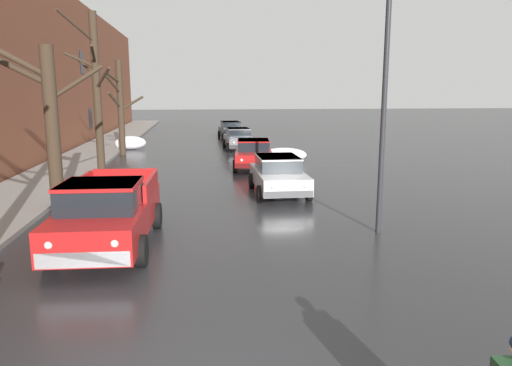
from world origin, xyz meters
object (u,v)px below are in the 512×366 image
Objects in this scene: bare_tree_second_along_sidewalk at (48,119)px; street_lamp_post at (384,95)px; bare_tree_mid_block at (96,90)px; sedan_silver_parked_kerbside_close at (278,174)px; sedan_red_parked_kerbside_mid at (253,153)px; pickup_truck_red_approaching_near_lane at (108,213)px; bare_tree_far_down_block at (120,106)px; sedan_grey_parked_far_down_block at (238,138)px; sedan_black_queued_behind_truck at (231,130)px.

bare_tree_second_along_sidewalk is 10.25m from street_lamp_post.
sedan_silver_parked_kerbside_close is at bearing -36.78° from bare_tree_mid_block.
sedan_red_parked_kerbside_mid is 0.62× the size of street_lamp_post.
sedan_red_parked_kerbside_mid is (4.99, 12.12, -0.13)m from pickup_truck_red_approaching_near_lane.
sedan_grey_parked_far_down_block is at bearing 13.36° from bare_tree_far_down_block.
bare_tree_mid_block is 1.77× the size of sedan_silver_parked_kerbside_close.
street_lamp_post is (9.43, -17.76, 0.74)m from bare_tree_far_down_block.
bare_tree_mid_block is at bearing -114.79° from sedan_black_queued_behind_truck.
sedan_grey_parked_far_down_block is (7.24, 1.72, -2.22)m from bare_tree_far_down_block.
street_lamp_post reaches higher than sedan_red_parked_kerbside_mid.
street_lamp_post is at bearing -83.59° from sedan_grey_parked_far_down_block.
sedan_grey_parked_far_down_block is at bearing 49.56° from bare_tree_mid_block.
bare_tree_far_down_block is 1.36× the size of sedan_silver_parked_kerbside_close.
street_lamp_post reaches higher than sedan_black_queued_behind_truck.
sedan_grey_parked_far_down_block and sedan_black_queued_behind_truck have the same top height.
bare_tree_far_down_block is 1.41× the size of sedan_grey_parked_far_down_block.
sedan_red_parked_kerbside_mid is at bearing 46.94° from bare_tree_second_along_sidewalk.
bare_tree_second_along_sidewalk is 11.10m from sedan_red_parked_kerbside_mid.
sedan_black_queued_behind_truck is (7.24, 8.91, -2.22)m from bare_tree_far_down_block.
street_lamp_post is at bearing -79.79° from sedan_red_parked_kerbside_mid.
bare_tree_mid_block is 1.78× the size of sedan_red_parked_kerbside_mid.
bare_tree_far_down_block is 11.70m from sedan_black_queued_behind_truck.
sedan_grey_parked_far_down_block is 7.20m from sedan_black_queued_behind_truck.
sedan_silver_parked_kerbside_close is (7.54, -12.44, -2.22)m from bare_tree_far_down_block.
sedan_black_queued_behind_truck is (4.90, 27.16, -0.13)m from pickup_truck_red_approaching_near_lane.
sedan_red_parked_kerbside_mid and sedan_grey_parked_far_down_block have the same top height.
bare_tree_mid_block is 1.84× the size of sedan_grey_parked_far_down_block.
bare_tree_mid_block is (0.08, 7.28, 0.93)m from bare_tree_second_along_sidewalk.
sedan_silver_parked_kerbside_close is at bearing -88.79° from sedan_grey_parked_far_down_block.
bare_tree_second_along_sidewalk is 1.04× the size of pickup_truck_red_approaching_near_lane.
pickup_truck_red_approaching_near_lane is at bearing -100.23° from sedan_black_queued_behind_truck.
street_lamp_post is (2.10, -11.64, 2.95)m from sedan_red_parked_kerbside_mid.
sedan_black_queued_behind_truck is at bearing 90.35° from sedan_red_parked_kerbside_mid.
bare_tree_far_down_block is 1.28× the size of sedan_black_queued_behind_truck.
bare_tree_far_down_block reaches higher than sedan_red_parked_kerbside_mid.
bare_tree_second_along_sidewalk is at bearing 120.29° from pickup_truck_red_approaching_near_lane.
sedan_grey_parked_far_down_block is at bearing 65.08° from bare_tree_second_along_sidewalk.
sedan_grey_parked_far_down_block is (-0.09, 7.84, -0.00)m from sedan_red_parked_kerbside_mid.
bare_tree_far_down_block is 7.76m from sedan_grey_parked_far_down_block.
sedan_red_parked_kerbside_mid is 15.04m from sedan_black_queued_behind_truck.
sedan_black_queued_behind_truck is 0.66× the size of street_lamp_post.
pickup_truck_red_approaching_near_lane is 13.11m from sedan_red_parked_kerbside_mid.
pickup_truck_red_approaching_near_lane is 1.30× the size of sedan_grey_parked_far_down_block.
bare_tree_far_down_block is (0.10, 14.07, 0.04)m from bare_tree_second_along_sidewalk.
sedan_black_queued_behind_truck is at bearing 90.80° from sedan_silver_parked_kerbside_close.
bare_tree_second_along_sidewalk is at bearing -107.70° from sedan_black_queued_behind_truck.
pickup_truck_red_approaching_near_lane reaches higher than sedan_black_queued_behind_truck.
bare_tree_mid_block is at bearing 101.61° from pickup_truck_red_approaching_near_lane.
bare_tree_second_along_sidewalk is 17.55m from sedan_grey_parked_far_down_block.
pickup_truck_red_approaching_near_lane is 20.56m from sedan_grey_parked_far_down_block.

